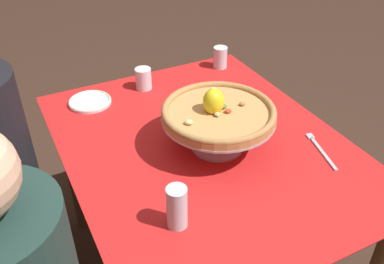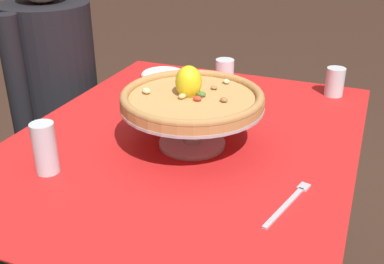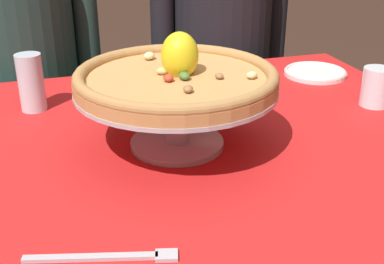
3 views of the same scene
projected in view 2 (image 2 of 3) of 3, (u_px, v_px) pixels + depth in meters
dining_table at (186, 167)px, 1.43m from camera, size 1.25×0.98×0.74m
pizza_stand at (192, 117)px, 1.30m from camera, size 0.40×0.40×0.13m
pizza at (192, 97)px, 1.28m from camera, size 0.40×0.40×0.11m
water_glass_side_right at (225, 73)px, 1.79m from camera, size 0.07×0.07×0.09m
water_glass_back_left at (45, 151)px, 1.18m from camera, size 0.06×0.06×0.14m
water_glass_front_right at (335, 83)px, 1.68m from camera, size 0.07×0.07×0.10m
side_plate at (163, 75)px, 1.87m from camera, size 0.18×0.18×0.02m
dinner_fork at (289, 202)px, 1.08m from camera, size 0.22×0.07×0.01m
diner_right at (57, 104)px, 1.98m from camera, size 0.51×0.37×1.23m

